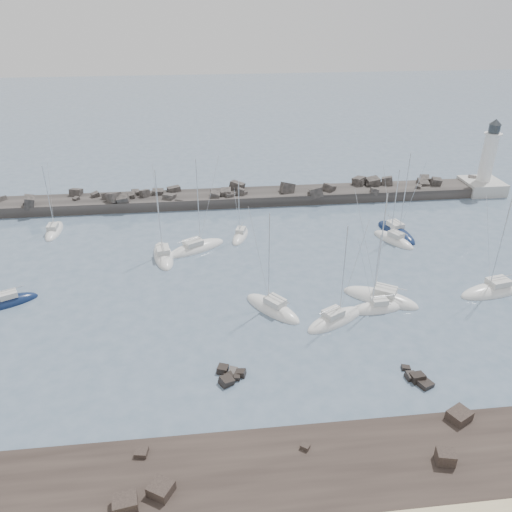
{
  "coord_description": "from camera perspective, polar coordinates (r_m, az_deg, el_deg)",
  "views": [
    {
      "loc": [
        -6.19,
        -47.15,
        34.01
      ],
      "look_at": [
        0.52,
        12.0,
        2.47
      ],
      "focal_mm": 35.0,
      "sensor_mm": 36.0,
      "label": 1
    }
  ],
  "objects": [
    {
      "name": "rock_cluster_far",
      "position": [
        53.23,
        18.02,
        -13.35
      ],
      "size": [
        2.44,
        3.85,
        1.48
      ],
      "color": "black",
      "rests_on": "ground"
    },
    {
      "name": "rock_shelf",
      "position": [
        42.67,
        4.27,
        -24.99
      ],
      "size": [
        140.0,
        12.24,
        2.06
      ],
      "color": "black",
      "rests_on": "ground"
    },
    {
      "name": "sailboat_1",
      "position": [
        86.22,
        -22.06,
        2.63
      ],
      "size": [
        2.29,
        7.36,
        11.71
      ],
      "color": "silver",
      "rests_on": "ground"
    },
    {
      "name": "sailboat_11",
      "position": [
        70.87,
        25.48,
        -3.63
      ],
      "size": [
        10.04,
        4.82,
        15.23
      ],
      "color": "silver",
      "rests_on": "ground"
    },
    {
      "name": "sailboat_9",
      "position": [
        62.31,
        13.53,
        -5.89
      ],
      "size": [
        6.97,
        2.63,
        11.05
      ],
      "color": "silver",
      "rests_on": "ground"
    },
    {
      "name": "sailboat_4",
      "position": [
        75.01,
        -6.86,
        0.85
      ],
      "size": [
        9.66,
        7.17,
        14.78
      ],
      "color": "silver",
      "rests_on": "ground"
    },
    {
      "name": "sailboat_2",
      "position": [
        68.88,
        -26.57,
        -4.83
      ],
      "size": [
        7.53,
        5.23,
        11.7
      ],
      "color": "#101E42",
      "rests_on": "ground"
    },
    {
      "name": "sailboat_10",
      "position": [
        79.84,
        15.41,
        1.75
      ],
      "size": [
        5.8,
        7.81,
        12.26
      ],
      "color": "silver",
      "rests_on": "ground"
    },
    {
      "name": "ground",
      "position": [
        58.46,
        0.83,
        -7.66
      ],
      "size": [
        400.0,
        400.0,
        0.0
      ],
      "primitive_type": "plane",
      "color": "slate",
      "rests_on": "ground"
    },
    {
      "name": "sailboat_7",
      "position": [
        59.37,
        9.01,
        -7.26
      ],
      "size": [
        8.44,
        6.18,
        13.12
      ],
      "color": "silver",
      "rests_on": "ground"
    },
    {
      "name": "sailboat_13",
      "position": [
        64.44,
        14.03,
        -4.72
      ],
      "size": [
        9.58,
        7.73,
        15.11
      ],
      "color": "silver",
      "rests_on": "ground"
    },
    {
      "name": "rock_cluster_near",
      "position": [
        51.28,
        -3.02,
        -13.45
      ],
      "size": [
        3.13,
        3.46,
        1.27
      ],
      "color": "black",
      "rests_on": "ground"
    },
    {
      "name": "sailboat_8",
      "position": [
        82.49,
        15.7,
        2.58
      ],
      "size": [
        5.07,
        9.47,
        14.38
      ],
      "color": "#101E42",
      "rests_on": "ground"
    },
    {
      "name": "sailboat_5",
      "position": [
        60.61,
        1.9,
        -6.06
      ],
      "size": [
        7.32,
        8.27,
        13.58
      ],
      "color": "silver",
      "rests_on": "ground"
    },
    {
      "name": "sailboat_3",
      "position": [
        73.53,
        -10.54,
        -0.01
      ],
      "size": [
        4.12,
        9.1,
        13.99
      ],
      "color": "silver",
      "rests_on": "ground"
    },
    {
      "name": "lighthouse",
      "position": [
        105.05,
        24.59,
        8.26
      ],
      "size": [
        7.0,
        7.0,
        14.6
      ],
      "color": "#AAA9A4",
      "rests_on": "ground"
    },
    {
      "name": "sailboat_6",
      "position": [
        78.26,
        -1.8,
        2.25
      ],
      "size": [
        3.98,
        6.73,
        10.35
      ],
      "color": "silver",
      "rests_on": "ground"
    },
    {
      "name": "breakwater",
      "position": [
        91.58,
        -6.63,
        6.16
      ],
      "size": [
        115.0,
        7.37,
        5.29
      ],
      "color": "#2D2A28",
      "rests_on": "ground"
    }
  ]
}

